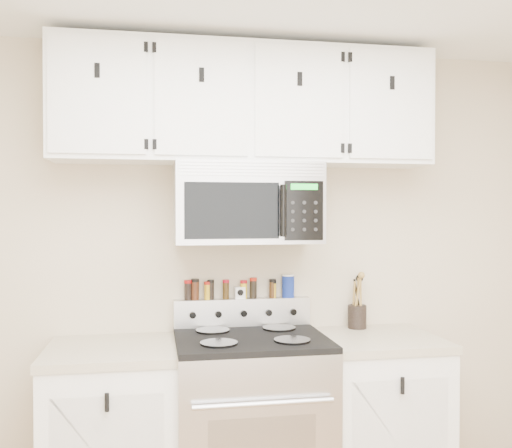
# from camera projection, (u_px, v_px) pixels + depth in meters

# --- Properties ---
(back_wall) EXTENTS (3.50, 0.01, 2.50)m
(back_wall) POSITION_uv_depth(u_px,v_px,m) (241.00, 271.00, 3.21)
(back_wall) COLOR #B7AA89
(back_wall) RESTS_ON floor
(range) EXTENTS (0.76, 0.65, 1.10)m
(range) POSITION_uv_depth(u_px,v_px,m) (251.00, 426.00, 2.91)
(range) COLOR #B7B7BA
(range) RESTS_ON floor
(base_cabinet_left) EXTENTS (0.64, 0.62, 0.92)m
(base_cabinet_left) POSITION_uv_depth(u_px,v_px,m) (113.00, 439.00, 2.81)
(base_cabinet_left) COLOR white
(base_cabinet_left) RESTS_ON floor
(base_cabinet_right) EXTENTS (0.64, 0.62, 0.92)m
(base_cabinet_right) POSITION_uv_depth(u_px,v_px,m) (377.00, 421.00, 3.06)
(base_cabinet_right) COLOR white
(base_cabinet_right) RESTS_ON floor
(microwave) EXTENTS (0.76, 0.44, 0.42)m
(microwave) POSITION_uv_depth(u_px,v_px,m) (247.00, 203.00, 3.02)
(microwave) COLOR #9E9EA3
(microwave) RESTS_ON back_wall
(upper_cabinets) EXTENTS (2.00, 0.35, 0.62)m
(upper_cabinets) POSITION_uv_depth(u_px,v_px,m) (246.00, 106.00, 3.03)
(upper_cabinets) COLOR white
(upper_cabinets) RESTS_ON back_wall
(utensil_crock) EXTENTS (0.11, 0.11, 0.31)m
(utensil_crock) POSITION_uv_depth(u_px,v_px,m) (357.00, 315.00, 3.25)
(utensil_crock) COLOR black
(utensil_crock) RESTS_ON base_cabinet_right
(kitchen_timer) EXTENTS (0.06, 0.05, 0.07)m
(kitchen_timer) POSITION_uv_depth(u_px,v_px,m) (240.00, 293.00, 3.18)
(kitchen_timer) COLOR white
(kitchen_timer) RESTS_ON range
(salt_canister) EXTENTS (0.07, 0.07, 0.13)m
(salt_canister) POSITION_uv_depth(u_px,v_px,m) (288.00, 286.00, 3.22)
(salt_canister) COLOR navy
(salt_canister) RESTS_ON range
(spice_jar_0) EXTENTS (0.04, 0.04, 0.11)m
(spice_jar_0) POSITION_uv_depth(u_px,v_px,m) (188.00, 290.00, 3.12)
(spice_jar_0) COLOR black
(spice_jar_0) RESTS_ON range
(spice_jar_1) EXTENTS (0.05, 0.05, 0.11)m
(spice_jar_1) POSITION_uv_depth(u_px,v_px,m) (195.00, 289.00, 3.13)
(spice_jar_1) COLOR #401F0F
(spice_jar_1) RESTS_ON range
(spice_jar_2) EXTENTS (0.04, 0.04, 0.10)m
(spice_jar_2) POSITION_uv_depth(u_px,v_px,m) (208.00, 290.00, 3.14)
(spice_jar_2) COLOR gold
(spice_jar_2) RESTS_ON range
(spice_jar_3) EXTENTS (0.04, 0.04, 0.11)m
(spice_jar_3) POSITION_uv_depth(u_px,v_px,m) (211.00, 289.00, 3.15)
(spice_jar_3) COLOR black
(spice_jar_3) RESTS_ON range
(spice_jar_4) EXTENTS (0.04, 0.04, 0.11)m
(spice_jar_4) POSITION_uv_depth(u_px,v_px,m) (226.00, 289.00, 3.16)
(spice_jar_4) COLOR #39270D
(spice_jar_4) RESTS_ON range
(spice_jar_5) EXTENTS (0.04, 0.04, 0.10)m
(spice_jar_5) POSITION_uv_depth(u_px,v_px,m) (244.00, 289.00, 3.18)
(spice_jar_5) COLOR gold
(spice_jar_5) RESTS_ON range
(spice_jar_6) EXTENTS (0.04, 0.04, 0.11)m
(spice_jar_6) POSITION_uv_depth(u_px,v_px,m) (253.00, 288.00, 3.19)
(spice_jar_6) COLOR black
(spice_jar_6) RESTS_ON range
(spice_jar_7) EXTENTS (0.04, 0.04, 0.10)m
(spice_jar_7) POSITION_uv_depth(u_px,v_px,m) (272.00, 288.00, 3.21)
(spice_jar_7) COLOR #41260F
(spice_jar_7) RESTS_ON range
(spice_jar_8) EXTENTS (0.04, 0.04, 0.10)m
(spice_jar_8) POSITION_uv_depth(u_px,v_px,m) (273.00, 289.00, 3.21)
(spice_jar_8) COLOR gold
(spice_jar_8) RESTS_ON range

